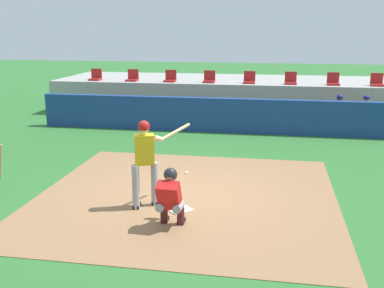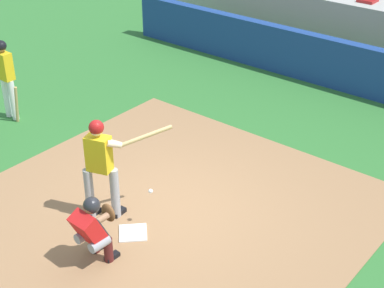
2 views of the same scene
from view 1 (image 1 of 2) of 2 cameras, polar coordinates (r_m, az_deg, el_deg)
name	(u,v)px [view 1 (image 1 of 2)]	position (r m, az deg, el deg)	size (l,w,h in m)	color
ground_plane	(186,196)	(10.08, -0.69, -6.48)	(80.00, 80.00, 0.00)	#2D6B2D
dirt_infield	(186,196)	(10.08, -0.69, -6.45)	(6.40, 6.40, 0.01)	#936B47
home_plate	(179,209)	(9.34, -1.61, -8.05)	(0.44, 0.44, 0.02)	white
batter_at_plate	(146,158)	(9.22, -5.72, -1.76)	(1.00, 1.15, 1.80)	#99999E
catcher_crouched	(170,195)	(8.42, -2.69, -6.32)	(0.49, 1.51, 1.13)	gray
dugout_wall	(221,115)	(16.14, 3.58, 3.59)	(13.00, 0.30, 1.20)	navy
dugout_bench	(224,120)	(17.19, 3.94, 2.96)	(11.80, 0.44, 0.45)	olive
dugout_player_0	(339,112)	(17.02, 17.75, 3.75)	(0.49, 0.70, 1.30)	#939399
dugout_player_1	(366,113)	(17.17, 20.72, 3.59)	(0.49, 0.70, 1.30)	#939399
stands_platform	(232,95)	(20.45, 4.99, 6.08)	(15.00, 4.40, 1.40)	#9E9E99
stadium_seat_0	(96,77)	(20.18, -11.83, 8.12)	(0.46, 0.46, 0.48)	#A51E1E
stadium_seat_1	(133,78)	(19.64, -7.38, 8.14)	(0.46, 0.46, 0.48)	#A51E1E
stadium_seat_2	(170,78)	(19.22, -2.70, 8.12)	(0.46, 0.46, 0.48)	#A51E1E
stadium_seat_3	(209,79)	(18.93, 2.15, 8.03)	(0.46, 0.46, 0.48)	#A51E1E
stadium_seat_4	(249,80)	(18.78, 7.12, 7.88)	(0.46, 0.46, 0.48)	#A51E1E
stadium_seat_5	(291,81)	(18.77, 12.12, 7.67)	(0.46, 0.46, 0.48)	#A51E1E
stadium_seat_6	(333,81)	(18.90, 17.08, 7.41)	(0.46, 0.46, 0.48)	#A51E1E
stadium_seat_7	(377,82)	(19.17, 21.94, 7.10)	(0.46, 0.46, 0.48)	#A51E1E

